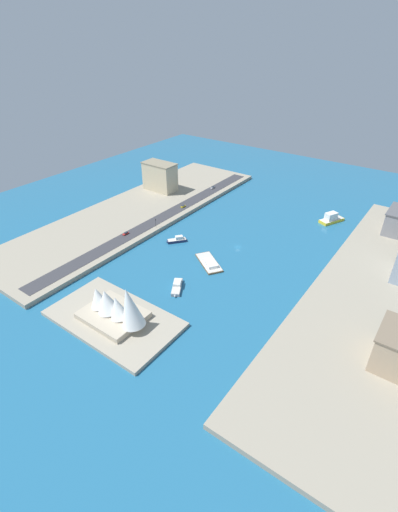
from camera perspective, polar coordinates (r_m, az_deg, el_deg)
The scene contains 15 objects.
ground_plane at distance 244.79m, azimuth 6.15°, elevation 1.40°, with size 440.00×440.00×0.00m, color #23668E.
quay_west at distance 222.14m, azimuth 26.98°, elevation -5.50°, with size 70.00×240.00×2.83m, color #9E937F.
quay_east at distance 294.18m, azimuth -9.44°, elevation 6.96°, with size 70.00×240.00×2.83m, color #9E937F.
peninsula_point at distance 189.28m, azimuth -13.18°, elevation -9.54°, with size 66.28×37.77×2.00m, color #A89E89.
road_strip at distance 277.97m, azimuth -5.80°, elevation 6.04°, with size 10.93×228.00×0.15m, color #38383D.
barge_flat_brown at distance 225.24m, azimuth 1.63°, elevation -1.07°, with size 25.25×21.47×2.95m.
yacht_sleek_gray at distance 204.93m, azimuth -3.46°, elevation -4.76°, with size 11.86×15.91×3.82m.
ferry_yellow_fast at distance 292.58m, azimuth 20.00°, elevation 5.53°, with size 15.06×20.96×7.59m.
patrol_launch_navy at distance 249.30m, azimuth -3.44°, elevation 2.53°, with size 11.47×12.89×4.22m.
office_block_beige at distance 325.17m, azimuth -6.12°, elevation 12.25°, with size 29.04×15.87×24.03m.
sedan_silver at distance 330.10m, azimuth 2.16°, elevation 10.66°, with size 2.24×5.28×1.64m.
pickup_red at distance 257.24m, azimuth -11.38°, elevation 3.49°, with size 1.86×4.88×1.61m.
taxi_yellow_cab at distance 293.06m, azimuth -2.50°, elevation 7.78°, with size 2.02×4.26×1.55m.
traffic_light_waterfront at distance 262.09m, azimuth -6.80°, elevation 5.33°, with size 0.36×0.36×6.50m.
opera_landmark at distance 181.65m, azimuth -12.87°, elevation -7.80°, with size 35.63×23.61×23.70m.
Camera 1 is at (-101.64, 184.98, 124.00)m, focal length 25.59 mm.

